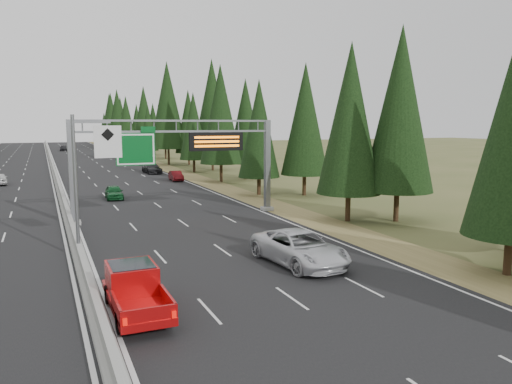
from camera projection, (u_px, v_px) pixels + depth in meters
road at (54, 172)px, 78.10m from camera, size 32.00×260.00×0.08m
shoulder_right at (166, 168)px, 85.07m from camera, size 3.60×260.00×0.06m
median_barrier at (54, 169)px, 78.05m from camera, size 0.70×260.00×0.85m
sign_gantry at (185, 153)px, 39.83m from camera, size 16.75×0.98×7.80m
hov_sign_pole at (86, 176)px, 27.62m from camera, size 2.80×0.50×8.00m
tree_row_right at (198, 114)px, 80.79m from camera, size 11.91×239.98×18.74m
silver_minivan at (299, 248)px, 26.74m from camera, size 3.62×6.71×1.79m
red_pickup at (134, 286)px, 20.13m from camera, size 2.00×5.59×1.82m
car_ahead_green at (114, 192)px, 49.89m from camera, size 1.78×4.08×1.37m
car_ahead_dkred at (176, 176)px, 65.66m from camera, size 1.54×3.97×1.29m
car_ahead_dkgrey at (152, 168)px, 75.39m from camera, size 2.45×5.38×1.53m
car_ahead_white at (100, 154)px, 111.37m from camera, size 2.99×5.76×1.55m
car_ahead_far at (63, 148)px, 136.71m from camera, size 2.15×4.65×1.54m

